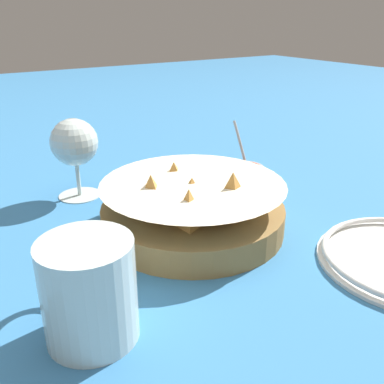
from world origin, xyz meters
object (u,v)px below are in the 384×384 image
object	(u,v)px
food_basket	(191,208)
beer_mug	(89,293)
sauce_cup	(245,175)
wine_glass	(74,145)

from	to	relation	value
food_basket	beer_mug	bearing A→B (deg)	123.53
food_basket	beer_mug	distance (m)	0.25
food_basket	sauce_cup	bearing A→B (deg)	-63.12
sauce_cup	wine_glass	xyz separation A→B (m)	(0.12, 0.28, 0.07)
sauce_cup	beer_mug	world-z (taller)	sauce_cup
food_basket	beer_mug	xyz separation A→B (m)	(-0.14, 0.21, 0.02)
food_basket	beer_mug	world-z (taller)	beer_mug
beer_mug	sauce_cup	bearing A→B (deg)	-59.44
food_basket	wine_glass	xyz separation A→B (m)	(0.21, 0.10, 0.06)
wine_glass	beer_mug	xyz separation A→B (m)	(-0.35, 0.11, -0.04)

